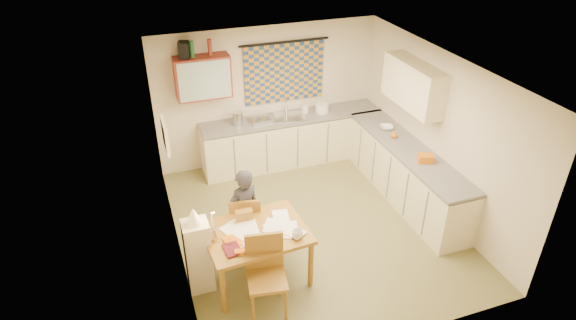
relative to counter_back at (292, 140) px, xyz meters
name	(u,v)px	position (x,y,z in m)	size (l,w,h in m)	color
floor	(313,226)	(-0.35, -1.95, -0.46)	(4.00, 4.50, 0.02)	brown
ceiling	(318,69)	(-0.35, -1.95, 2.06)	(4.00, 4.50, 0.02)	white
wall_back	(268,95)	(-0.35, 0.31, 0.80)	(4.00, 0.02, 2.50)	beige
wall_front	(399,259)	(-0.35, -4.21, 0.80)	(4.00, 0.02, 2.50)	beige
wall_left	(170,180)	(-2.36, -1.95, 0.80)	(0.02, 4.50, 2.50)	beige
wall_right	(438,133)	(1.66, -1.95, 0.80)	(0.02, 4.50, 2.50)	beige
window_blind	(284,73)	(-0.05, 0.27, 1.20)	(1.45, 0.03, 1.05)	navy
curtain_rod	(285,42)	(-0.05, 0.25, 1.75)	(0.04, 0.04, 1.60)	black
wall_cabinet	(203,77)	(-1.50, 0.13, 1.35)	(0.90, 0.34, 0.70)	maroon
wall_cabinet_glass	(205,81)	(-1.50, -0.04, 1.35)	(0.84, 0.02, 0.64)	#99B2A5
upper_cabinet_right	(413,85)	(1.48, -1.40, 1.40)	(0.34, 1.30, 0.70)	beige
framed_print	(165,135)	(-2.32, -1.55, 1.25)	(0.04, 0.50, 0.40)	#F5E6CC
print_canvas	(167,135)	(-2.30, -1.55, 1.25)	(0.01, 0.42, 0.32)	silver
counter_back	(292,140)	(0.00, 0.00, 0.00)	(3.30, 0.62, 0.92)	beige
counter_right	(405,173)	(1.35, -1.71, 0.00)	(0.62, 2.95, 0.92)	beige
stove	(444,210)	(1.35, -2.76, -0.01)	(0.57, 0.57, 0.89)	white
sink	(290,119)	(-0.05, 0.00, 0.43)	(0.55, 0.45, 0.10)	silver
tap	(286,106)	(-0.05, 0.18, 0.61)	(0.03, 0.03, 0.28)	silver
dish_rack	(260,120)	(-0.61, 0.00, 0.50)	(0.35, 0.30, 0.06)	silver
kettle	(238,118)	(-1.00, 0.00, 0.59)	(0.18, 0.18, 0.24)	silver
mixing_bowl	(322,108)	(0.57, 0.00, 0.55)	(0.24, 0.24, 0.16)	white
soap_bottle	(305,109)	(0.26, 0.05, 0.56)	(0.11, 0.11, 0.18)	white
bowl	(387,127)	(1.35, -0.99, 0.50)	(0.28, 0.28, 0.05)	white
orange_bag	(426,158)	(1.35, -2.16, 0.53)	(0.22, 0.16, 0.12)	#D3670C
fruit_orange	(394,135)	(1.30, -1.33, 0.52)	(0.10, 0.10, 0.10)	#D3670C
speaker	(184,50)	(-1.76, 0.13, 1.83)	(0.16, 0.20, 0.26)	black
bottle_green	(192,49)	(-1.64, 0.13, 1.83)	(0.07, 0.07, 0.26)	#195926
bottle_brown	(210,47)	(-1.35, 0.13, 1.83)	(0.07, 0.07, 0.26)	maroon
dining_table	(257,254)	(-1.46, -2.70, -0.07)	(1.34, 1.06, 0.75)	brown
chair_far	(246,231)	(-1.44, -2.10, -0.16)	(0.50, 0.50, 0.93)	brown
chair_near	(267,289)	(-1.50, -3.28, -0.14)	(0.53, 0.53, 1.02)	brown
person	(244,212)	(-1.46, -2.14, 0.21)	(0.56, 0.45, 1.32)	black
shelf_stand	(198,256)	(-2.19, -2.64, 0.06)	(0.32, 0.30, 1.02)	beige
lampshade	(194,216)	(-2.19, -2.64, 0.68)	(0.20, 0.20, 0.22)	#F5E6CC
letter_rack	(244,216)	(-1.54, -2.44, 0.38)	(0.22, 0.10, 0.16)	brown
mug	(298,234)	(-1.00, -2.99, 0.35)	(0.17, 0.17, 0.11)	white
magazine	(224,252)	(-1.92, -2.96, 0.31)	(0.21, 0.27, 0.02)	maroon
book	(225,244)	(-1.88, -2.82, 0.31)	(0.22, 0.29, 0.02)	#D3670C
orange_box	(239,252)	(-1.75, -3.04, 0.32)	(0.12, 0.08, 0.04)	#D3670C
eyeglasses	(274,242)	(-1.31, -2.98, 0.31)	(0.13, 0.04, 0.02)	black
candle_holder	(214,235)	(-1.98, -2.71, 0.39)	(0.06, 0.06, 0.18)	silver
candle	(212,220)	(-1.98, -2.68, 0.59)	(0.02, 0.02, 0.22)	white
candle_flame	(214,213)	(-1.96, -2.70, 0.71)	(0.02, 0.02, 0.02)	#FFCC66
papers	(259,230)	(-1.41, -2.70, 0.31)	(1.04, 0.73, 0.02)	white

